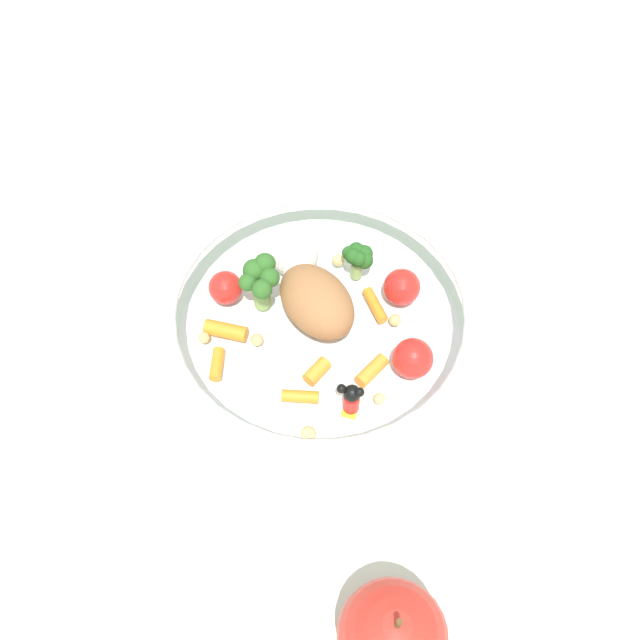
{
  "coord_description": "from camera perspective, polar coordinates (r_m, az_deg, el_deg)",
  "views": [
    {
      "loc": [
        0.33,
        -0.04,
        0.49
      ],
      "look_at": [
        0.02,
        -0.01,
        0.03
      ],
      "focal_mm": 38.62,
      "sensor_mm": 36.0,
      "label": 1
    }
  ],
  "objects": [
    {
      "name": "food_container",
      "position": [
        0.56,
        -0.1,
        0.74
      ],
      "size": [
        0.25,
        0.25,
        0.06
      ],
      "color": "white",
      "rests_on": "ground_plane"
    },
    {
      "name": "loose_apple",
      "position": [
        0.46,
        6.01,
        -24.59
      ],
      "size": [
        0.07,
        0.07,
        0.08
      ],
      "color": "red",
      "rests_on": "ground_plane"
    },
    {
      "name": "ground_plane",
      "position": [
        0.59,
        0.75,
        0.2
      ],
      "size": [
        2.4,
        2.4,
        0.0
      ],
      "primitive_type": "plane",
      "color": "silver"
    }
  ]
}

